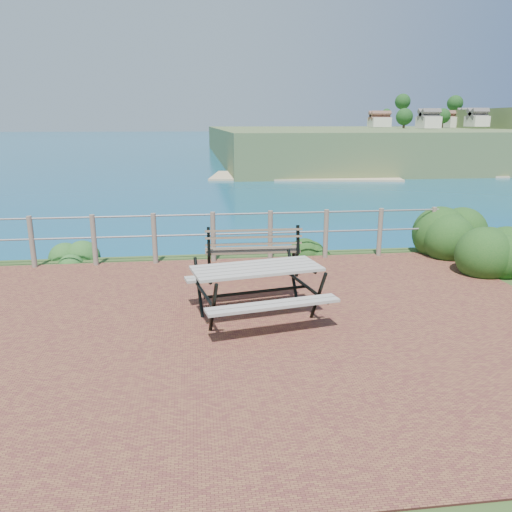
% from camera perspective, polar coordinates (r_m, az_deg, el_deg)
% --- Properties ---
extents(ground, '(10.00, 7.00, 0.12)m').
position_cam_1_polar(ground, '(6.93, -3.64, -8.19)').
color(ground, brown).
rests_on(ground, ground).
extents(ocean, '(1200.00, 1200.00, 0.00)m').
position_cam_1_polar(ocean, '(206.37, -7.29, 14.22)').
color(ocean, '#167485').
rests_on(ocean, ground).
extents(safety_railing, '(9.40, 0.10, 1.00)m').
position_cam_1_polar(safety_railing, '(9.95, -4.92, 2.50)').
color(safety_railing, '#6B5B4C').
rests_on(safety_railing, ground).
extents(picnic_table, '(1.89, 1.53, 0.75)m').
position_cam_1_polar(picnic_table, '(7.06, 0.08, -3.52)').
color(picnic_table, gray).
rests_on(picnic_table, ground).
extents(park_bench, '(1.71, 0.46, 0.96)m').
position_cam_1_polar(park_bench, '(8.98, -0.41, 1.56)').
color(park_bench, brown).
rests_on(park_bench, ground).
extents(shrub_right_front, '(1.25, 1.25, 1.78)m').
position_cam_1_polar(shrub_right_front, '(10.41, 25.38, -1.63)').
color(shrub_right_front, '#144115').
rests_on(shrub_right_front, ground).
extents(shrub_right_edge, '(1.19, 1.19, 1.70)m').
position_cam_1_polar(shrub_right_edge, '(11.54, 21.65, 0.31)').
color(shrub_right_edge, '#144115').
rests_on(shrub_right_edge, ground).
extents(shrub_lip_west, '(0.77, 0.77, 0.51)m').
position_cam_1_polar(shrub_lip_west, '(10.94, -20.01, -0.30)').
color(shrub_lip_west, '#2A5821').
rests_on(shrub_lip_west, ground).
extents(shrub_lip_east, '(0.71, 0.71, 0.43)m').
position_cam_1_polar(shrub_lip_east, '(10.73, 6.29, 0.24)').
color(shrub_lip_east, '#144115').
rests_on(shrub_lip_east, ground).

